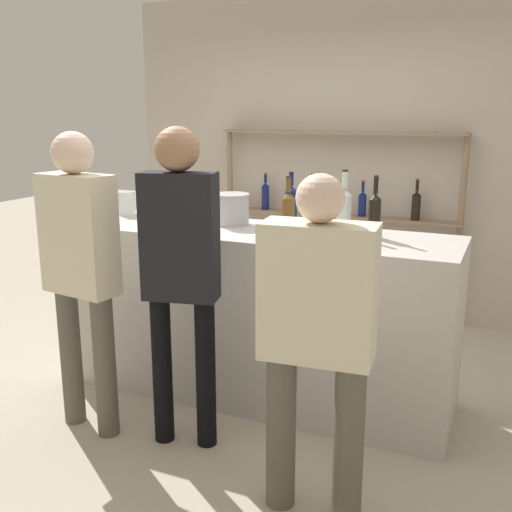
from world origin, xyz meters
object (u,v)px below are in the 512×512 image
Objects in this scene: cork_jar at (126,203)px; counter_bottle_4 at (375,214)px; customer_right at (317,327)px; wine_glass at (203,216)px; counter_bottle_2 at (288,211)px; counter_bottle_0 at (183,205)px; ice_bucket at (231,209)px; customer_center at (180,261)px; customer_left at (80,261)px; counter_bottle_1 at (291,205)px; counter_bottle_3 at (344,210)px.

counter_bottle_4 is at bearing -2.32° from cork_jar.
customer_right reaches higher than counter_bottle_4.
wine_glass is at bearing 47.55° from customer_right.
counter_bottle_2 is 0.51m from wine_glass.
cork_jar is (-0.83, 0.39, -0.03)m from wine_glass.
counter_bottle_0 is at bearing 137.97° from wine_glass.
ice_bucket is 0.84m from customer_center.
customer_left is at bearing 85.31° from customer_center.
customer_left is (-0.91, -0.81, -0.21)m from counter_bottle_2.
counter_bottle_1 is (0.67, 0.18, 0.01)m from counter_bottle_0.
customer_left is (-0.19, -0.79, -0.21)m from counter_bottle_0.
counter_bottle_4 is at bearing -59.73° from customer_center.
counter_bottle_4 reaches higher than cork_jar.
counter_bottle_4 is 2.32× the size of wine_glass.
counter_bottle_0 is 0.31m from ice_bucket.
counter_bottle_1 is 0.57m from counter_bottle_4.
counter_bottle_1 is 0.95m from customer_center.
wine_glass is 0.10× the size of customer_right.
counter_bottle_4 reaches higher than counter_bottle_1.
counter_bottle_1 is at bearing 15.26° from counter_bottle_0.
counter_bottle_4 is 1.67m from customer_left.
wine_glass is at bearing -156.89° from counter_bottle_3.
counter_bottle_1 is 0.17m from counter_bottle_2.
counter_bottle_2 is 0.20× the size of customer_left.
customer_right reaches higher than cork_jar.
cork_jar is at bearing -178.15° from counter_bottle_1.
customer_right is (1.78, -1.12, -0.27)m from cork_jar.
cork_jar is at bearing 52.73° from customer_right.
counter_bottle_4 is (0.55, -0.11, -0.00)m from counter_bottle_1.
counter_bottle_2 reaches higher than wine_glass.
counter_bottle_0 is at bearing 46.45° from customer_right.
cork_jar is at bearing 174.54° from counter_bottle_2.
wine_glass is at bearing -42.03° from counter_bottle_0.
counter_bottle_4 is 2.23× the size of cork_jar.
counter_bottle_2 is 0.88× the size of counter_bottle_3.
cork_jar is 0.10× the size of customer_right.
counter_bottle_3 reaches higher than counter_bottle_0.
customer_right is at bearing -49.20° from ice_bucket.
counter_bottle_0 is 1.01× the size of counter_bottle_2.
customer_right is at bearing -64.29° from counter_bottle_1.
ice_bucket is 1.47m from customer_right.
cork_jar is 2.12m from customer_right.
counter_bottle_1 is 1.22m from cork_jar.
counter_bottle_1 is at bearing -32.88° from customer_left.
ice_bucket is at bearing 87.93° from wine_glass.
customer_right is at bearing -37.41° from wine_glass.
counter_bottle_1 is 1.02× the size of counter_bottle_2.
counter_bottle_2 is 0.20× the size of customer_center.
counter_bottle_4 is 1.00m from wine_glass.
customer_center is (-0.84, 0.27, 0.15)m from customer_right.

